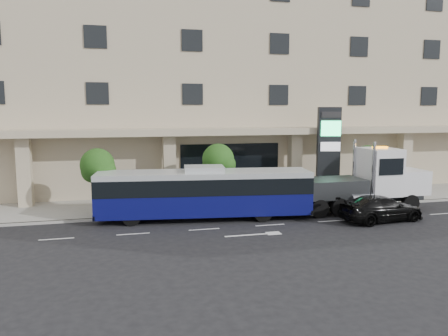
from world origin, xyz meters
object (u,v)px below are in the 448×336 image
(tow_truck, at_px, (366,182))
(black_sedan, at_px, (381,208))
(signage_pylon, at_px, (328,152))
(city_bus, at_px, (204,192))

(tow_truck, bearing_deg, black_sedan, -102.58)
(black_sedan, bearing_deg, signage_pylon, -6.67)
(black_sedan, relative_size, signage_pylon, 0.79)
(black_sedan, height_order, signage_pylon, signage_pylon)
(city_bus, relative_size, signage_pylon, 1.96)
(signage_pylon, bearing_deg, black_sedan, -77.08)
(black_sedan, bearing_deg, city_bus, 67.19)
(city_bus, xyz_separation_m, tow_truck, (11.12, -0.32, 0.26))
(tow_truck, distance_m, signage_pylon, 4.77)
(tow_truck, xyz_separation_m, signage_pylon, (-0.60, 4.43, 1.67))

